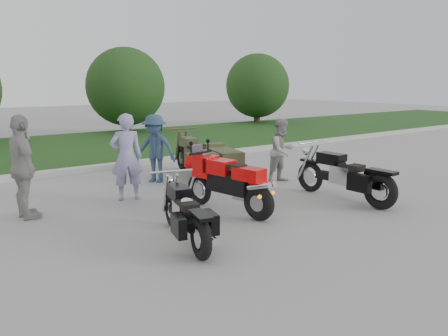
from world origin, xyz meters
TOP-DOWN VIEW (x-y plane):
  - ground at (0.00, 0.00)m, footprint 80.00×80.00m
  - curb at (0.00, 6.00)m, footprint 60.00×0.30m
  - grass_strip at (0.00, 10.15)m, footprint 60.00×8.00m
  - tree_mid_right at (4.00, 13.50)m, footprint 3.60×3.60m
  - tree_far_right at (12.00, 13.50)m, footprint 3.60×3.60m
  - sportbike_red at (0.33, 0.63)m, footprint 0.66×2.15m
  - cruiser_left at (-1.16, -0.27)m, footprint 0.66×2.10m
  - cruiser_right at (2.80, -0.15)m, footprint 0.44×2.48m
  - cruiser_sidecar at (1.90, 3.51)m, footprint 1.58×2.54m
  - person_stripe at (-0.83, 2.63)m, footprint 0.76×0.61m
  - person_grey at (2.92, 1.92)m, footprint 0.80×0.65m
  - person_denim at (0.42, 3.76)m, footprint 1.14×1.23m
  - person_back at (-2.84, 2.51)m, footprint 0.54×1.13m

SIDE VIEW (x-z plane):
  - ground at x=0.00m, z-range 0.00..0.00m
  - grass_strip at x=0.00m, z-range 0.00..0.14m
  - curb at x=0.00m, z-range 0.00..0.15m
  - cruiser_left at x=-1.16m, z-range 0.01..0.83m
  - cruiser_sidecar at x=1.90m, z-range -0.03..0.96m
  - cruiser_right at x=2.80m, z-range 0.01..0.96m
  - sportbike_red at x=0.33m, z-range 0.09..1.11m
  - person_grey at x=2.92m, z-range 0.00..1.57m
  - person_denim at x=0.42m, z-range 0.00..1.67m
  - person_stripe at x=-0.83m, z-range 0.00..1.81m
  - person_back at x=-2.84m, z-range 0.00..1.88m
  - tree_mid_right at x=4.00m, z-range 0.19..4.19m
  - tree_far_right at x=12.00m, z-range 0.19..4.19m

